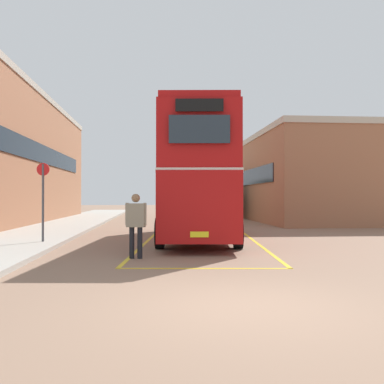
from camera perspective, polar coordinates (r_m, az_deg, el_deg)
The scene contains 8 objects.
ground_plane at distance 21.20m, azimuth -1.25°, elevation -5.19°, with size 135.60×135.60×0.00m, color #846651.
sidewalk_left at distance 24.12m, azimuth -17.26°, elevation -4.44°, with size 4.00×57.60×0.14m, color #A39E93.
depot_building_right at distance 33.21m, azimuth 14.60°, elevation 1.68°, with size 8.54×17.42×6.00m.
double_decker_bus at distance 17.46m, azimuth 0.82°, elevation 2.08°, with size 3.49×10.44×4.75m.
single_deck_bus at distance 35.79m, azimuth 1.49°, elevation -0.69°, with size 3.34×8.94×3.02m.
pedestrian_boarding at distance 12.10m, azimuth -7.32°, elevation -3.73°, with size 0.58×0.32×1.77m.
bus_stop_sign at distance 16.00m, azimuth -18.83°, elevation -0.29°, with size 0.44×0.08×2.72m.
bay_marking_yellow at distance 15.62m, azimuth 1.21°, elevation -6.82°, with size 5.29×12.62×0.01m.
Camera 1 is at (-1.28, -6.69, 1.69)m, focal length 40.96 mm.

